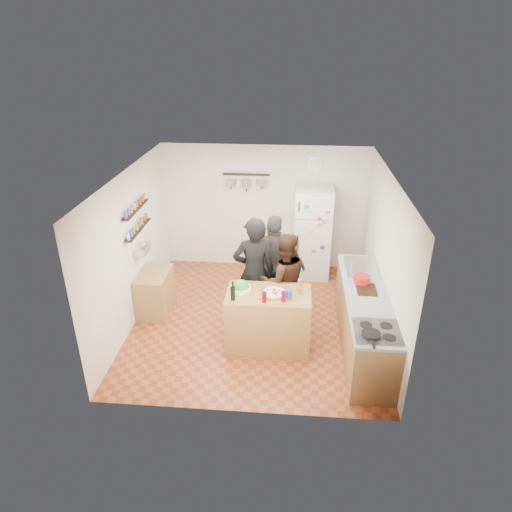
# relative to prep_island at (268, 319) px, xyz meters

# --- Properties ---
(room_shell) EXTENTS (4.20, 4.20, 4.20)m
(room_shell) POSITION_rel_prep_island_xyz_m (-0.25, 1.04, 0.79)
(room_shell) COLOR brown
(room_shell) RESTS_ON ground
(prep_island) EXTENTS (1.25, 0.72, 0.91)m
(prep_island) POSITION_rel_prep_island_xyz_m (0.00, 0.00, 0.00)
(prep_island) COLOR olive
(prep_island) RESTS_ON floor
(pizza_board) EXTENTS (0.42, 0.34, 0.02)m
(pizza_board) POSITION_rel_prep_island_xyz_m (0.08, -0.02, 0.47)
(pizza_board) COLOR brown
(pizza_board) RESTS_ON prep_island
(pizza) EXTENTS (0.34, 0.34, 0.02)m
(pizza) POSITION_rel_prep_island_xyz_m (0.08, -0.02, 0.48)
(pizza) COLOR beige
(pizza) RESTS_ON pizza_board
(salad_bowl) EXTENTS (0.31, 0.31, 0.06)m
(salad_bowl) POSITION_rel_prep_island_xyz_m (-0.42, 0.05, 0.49)
(salad_bowl) COLOR white
(salad_bowl) RESTS_ON prep_island
(wine_bottle) EXTENTS (0.07, 0.07, 0.21)m
(wine_bottle) POSITION_rel_prep_island_xyz_m (-0.50, -0.22, 0.56)
(wine_bottle) COLOR black
(wine_bottle) RESTS_ON prep_island
(wine_glass_near) EXTENTS (0.07, 0.07, 0.16)m
(wine_glass_near) POSITION_rel_prep_island_xyz_m (-0.05, -0.24, 0.54)
(wine_glass_near) COLOR #520715
(wine_glass_near) RESTS_ON prep_island
(wine_glass_far) EXTENTS (0.06, 0.06, 0.16)m
(wine_glass_far) POSITION_rel_prep_island_xyz_m (0.22, -0.20, 0.53)
(wine_glass_far) COLOR #5D071E
(wine_glass_far) RESTS_ON prep_island
(pepper_mill) EXTENTS (0.06, 0.06, 0.19)m
(pepper_mill) POSITION_rel_prep_island_xyz_m (0.45, 0.05, 0.55)
(pepper_mill) COLOR olive
(pepper_mill) RESTS_ON prep_island
(salt_canister) EXTENTS (0.09, 0.09, 0.14)m
(salt_canister) POSITION_rel_prep_island_xyz_m (0.30, -0.12, 0.53)
(salt_canister) COLOR navy
(salt_canister) RESTS_ON prep_island
(person_left) EXTENTS (0.76, 0.59, 1.86)m
(person_left) POSITION_rel_prep_island_xyz_m (-0.27, 0.61, 0.47)
(person_left) COLOR black
(person_left) RESTS_ON floor
(person_center) EXTENTS (0.93, 0.80, 1.62)m
(person_center) POSITION_rel_prep_island_xyz_m (0.21, 0.58, 0.36)
(person_center) COLOR black
(person_center) RESTS_ON floor
(person_back) EXTENTS (1.08, 0.60, 1.74)m
(person_back) POSITION_rel_prep_island_xyz_m (0.04, 1.02, 0.42)
(person_back) COLOR #32302D
(person_back) RESTS_ON floor
(counter_run) EXTENTS (0.63, 2.63, 0.90)m
(counter_run) POSITION_rel_prep_island_xyz_m (1.45, 0.10, -0.01)
(counter_run) COLOR #9E7042
(counter_run) RESTS_ON floor
(stove_top) EXTENTS (0.60, 0.62, 0.02)m
(stove_top) POSITION_rel_prep_island_xyz_m (1.45, -0.85, 0.46)
(stove_top) COLOR white
(stove_top) RESTS_ON counter_run
(skillet) EXTENTS (0.24, 0.24, 0.05)m
(skillet) POSITION_rel_prep_island_xyz_m (1.35, -0.96, 0.49)
(skillet) COLOR black
(skillet) RESTS_ON stove_top
(sink) EXTENTS (0.50, 0.80, 0.03)m
(sink) POSITION_rel_prep_island_xyz_m (1.45, 0.95, 0.46)
(sink) COLOR silver
(sink) RESTS_ON counter_run
(cutting_board) EXTENTS (0.30, 0.40, 0.02)m
(cutting_board) POSITION_rel_prep_island_xyz_m (1.45, 0.22, 0.46)
(cutting_board) COLOR brown
(cutting_board) RESTS_ON counter_run
(red_bowl) EXTENTS (0.25, 0.25, 0.11)m
(red_bowl) POSITION_rel_prep_island_xyz_m (1.40, 0.45, 0.52)
(red_bowl) COLOR #B31814
(red_bowl) RESTS_ON counter_run
(fridge) EXTENTS (0.70, 0.68, 1.80)m
(fridge) POSITION_rel_prep_island_xyz_m (0.70, 2.40, 0.45)
(fridge) COLOR white
(fridge) RESTS_ON floor
(wall_clock) EXTENTS (0.30, 0.03, 0.30)m
(wall_clock) POSITION_rel_prep_island_xyz_m (0.70, 2.73, 1.69)
(wall_clock) COLOR silver
(wall_clock) RESTS_ON back_wall
(spice_shelf_lower) EXTENTS (0.12, 1.00, 0.02)m
(spice_shelf_lower) POSITION_rel_prep_island_xyz_m (-2.18, 0.85, 1.04)
(spice_shelf_lower) COLOR black
(spice_shelf_lower) RESTS_ON left_wall
(spice_shelf_upper) EXTENTS (0.12, 1.00, 0.02)m
(spice_shelf_upper) POSITION_rel_prep_island_xyz_m (-2.18, 0.85, 1.40)
(spice_shelf_upper) COLOR black
(spice_shelf_upper) RESTS_ON left_wall
(produce_basket) EXTENTS (0.18, 0.35, 0.14)m
(produce_basket) POSITION_rel_prep_island_xyz_m (-2.15, 0.85, 0.69)
(produce_basket) COLOR silver
(produce_basket) RESTS_ON left_wall
(side_table) EXTENTS (0.50, 0.80, 0.73)m
(side_table) POSITION_rel_prep_island_xyz_m (-1.99, 0.80, -0.09)
(side_table) COLOR #AB8448
(side_table) RESTS_ON floor
(pot_rack) EXTENTS (0.90, 0.04, 0.04)m
(pot_rack) POSITION_rel_prep_island_xyz_m (-0.60, 2.65, 1.49)
(pot_rack) COLOR black
(pot_rack) RESTS_ON back_wall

